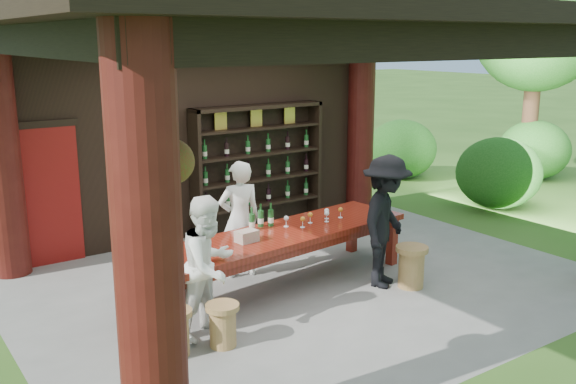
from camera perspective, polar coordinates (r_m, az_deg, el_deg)
ground at (r=8.68m, az=1.52°, el=-7.91°), size 90.00×90.00×0.00m
pavilion at (r=8.49m, az=-0.18°, el=6.47°), size 7.50×6.00×3.60m
wine_shelf at (r=10.78m, az=-2.65°, el=2.19°), size 2.40×0.36×2.11m
tasting_table at (r=8.26m, az=-0.72°, el=-4.34°), size 3.90×1.43×0.75m
stool_near_left at (r=6.90m, az=-5.82°, el=-11.59°), size 0.36×0.36×0.47m
stool_near_right at (r=8.54m, az=10.91°, el=-6.44°), size 0.42×0.42×0.55m
stool_far_left at (r=6.78m, az=-10.06°, el=-12.11°), size 0.38×0.38×0.49m
host at (r=8.66m, az=-4.32°, el=-2.43°), size 0.65×0.49×1.60m
guest_woman at (r=7.00m, az=-7.03°, el=-6.55°), size 0.93×0.85×1.56m
guest_man at (r=8.38m, az=8.69°, el=-2.61°), size 1.29×1.13×1.74m
table_bottles at (r=8.39m, az=-2.40°, el=-2.16°), size 0.40×0.16×0.31m
table_glasses at (r=8.65m, az=2.49°, el=-2.24°), size 0.93×0.22×0.15m
napkin_basket at (r=7.85m, az=-3.68°, el=-3.94°), size 0.28×0.21×0.14m
shrubs at (r=11.09m, az=12.87°, el=-0.52°), size 15.98×9.07×1.36m
trees at (r=11.45m, az=9.93°, el=14.28°), size 20.38×11.07×4.80m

